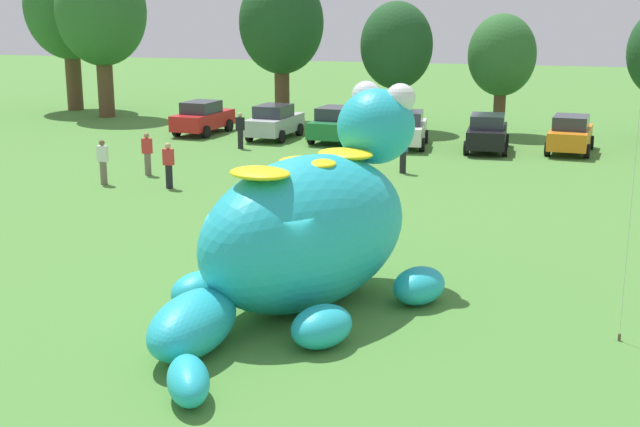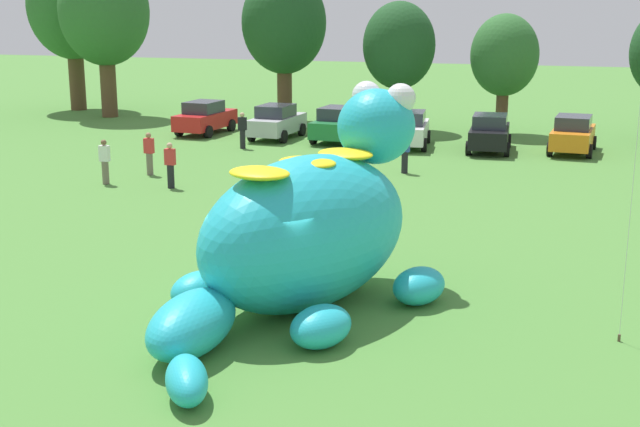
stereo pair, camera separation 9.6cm
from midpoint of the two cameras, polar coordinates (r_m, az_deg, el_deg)
ground_plane at (r=19.10m, az=-3.50°, el=-6.81°), size 160.00×160.00×0.00m
giant_inflatable_creature at (r=19.18m, az=-0.97°, el=-1.11°), size 6.25×9.76×4.88m
car_red at (r=45.41m, az=-7.89°, el=6.35°), size 2.21×4.23×1.72m
car_silver at (r=43.47m, az=-3.11°, el=6.13°), size 2.11×4.18×1.72m
car_green at (r=42.55m, az=1.02°, el=5.98°), size 2.18×4.22×1.72m
car_white at (r=41.10m, az=5.69°, el=5.63°), size 2.26×4.25×1.72m
car_black at (r=40.45m, az=11.01°, el=5.31°), size 2.10×4.18×1.72m
car_orange at (r=40.94m, az=16.28°, el=5.10°), size 2.19×4.22×1.72m
tree_far_left at (r=57.03m, az=-16.43°, el=13.07°), size 5.54×5.54×9.83m
tree_left at (r=53.00m, az=-14.43°, el=12.84°), size 5.28×5.28×9.37m
tree_mid_left at (r=49.26m, az=-2.65°, el=12.51°), size 4.77×4.77×8.46m
tree_centre_left at (r=46.20m, az=5.06°, el=11.03°), size 3.83×3.83×6.80m
tree_centre at (r=45.54m, az=11.97°, el=10.23°), size 3.48×3.48×6.18m
spectator_near_inflatable at (r=40.58m, az=-5.40°, el=5.52°), size 0.38×0.26×1.71m
spectator_mid_field at (r=32.20m, az=-10.13°, el=3.15°), size 0.38×0.26×1.71m
spectator_by_cars at (r=33.44m, az=-14.34°, el=3.33°), size 0.38×0.26×1.71m
spectator_wandering at (r=34.70m, az=5.48°, el=4.08°), size 0.38×0.26×1.71m
spectator_far_side at (r=34.84m, az=-11.51°, el=3.90°), size 0.38×0.26×1.71m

